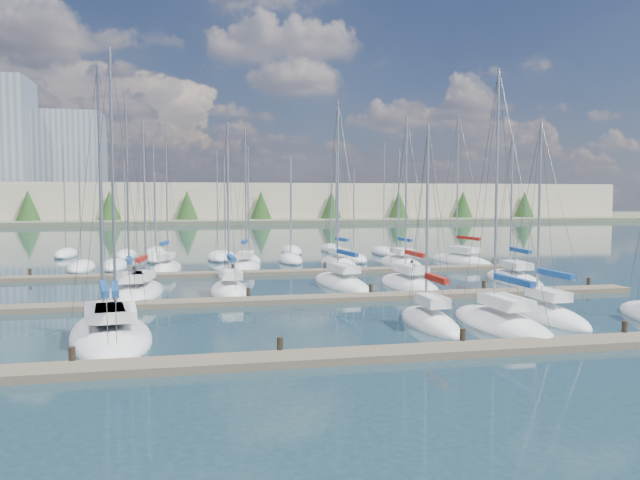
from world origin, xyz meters
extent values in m
plane|color=#213A43|center=(0.00, 60.00, 0.00)|extent=(400.00, 400.00, 0.00)
cube|color=#6B5E4C|center=(0.00, 2.00, 0.15)|extent=(44.00, 1.80, 0.35)
cylinder|color=#2D261C|center=(-12.00, 2.90, 0.30)|extent=(0.26, 0.26, 1.10)
cylinder|color=#2D261C|center=(-4.00, 2.90, 0.30)|extent=(0.26, 0.26, 1.10)
cylinder|color=#2D261C|center=(4.00, 2.90, 0.30)|extent=(0.26, 0.26, 1.10)
cylinder|color=#2D261C|center=(12.00, 2.90, 0.30)|extent=(0.26, 0.26, 1.10)
cube|color=#6B5E4C|center=(0.00, 16.00, 0.15)|extent=(44.00, 1.80, 0.35)
cylinder|color=#2D261C|center=(-12.00, 16.90, 0.30)|extent=(0.26, 0.26, 1.10)
cylinder|color=#2D261C|center=(-4.00, 16.90, 0.30)|extent=(0.26, 0.26, 1.10)
cylinder|color=#2D261C|center=(4.00, 16.90, 0.30)|extent=(0.26, 0.26, 1.10)
cylinder|color=#2D261C|center=(12.00, 16.90, 0.30)|extent=(0.26, 0.26, 1.10)
cylinder|color=#2D261C|center=(20.00, 16.90, 0.30)|extent=(0.26, 0.26, 1.10)
cube|color=#6B5E4C|center=(0.00, 30.00, 0.15)|extent=(44.00, 1.80, 0.35)
cylinder|color=#2D261C|center=(-20.00, 30.90, 0.30)|extent=(0.26, 0.26, 1.10)
cylinder|color=#2D261C|center=(-12.00, 30.90, 0.30)|extent=(0.26, 0.26, 1.10)
cylinder|color=#2D261C|center=(-4.00, 30.90, 0.30)|extent=(0.26, 0.26, 1.10)
cylinder|color=#2D261C|center=(4.00, 30.90, 0.30)|extent=(0.26, 0.26, 1.10)
cylinder|color=#2D261C|center=(12.00, 30.90, 0.30)|extent=(0.26, 0.26, 1.10)
cylinder|color=#2D261C|center=(20.00, 30.90, 0.30)|extent=(0.26, 0.26, 1.10)
ellipsoid|color=white|center=(-4.92, 20.23, 0.05)|extent=(2.83, 7.27, 1.60)
cube|color=maroon|center=(-4.92, 20.23, 0.05)|extent=(1.46, 3.49, 0.12)
cube|color=silver|center=(-4.91, 19.87, 1.35)|extent=(1.49, 2.57, 0.50)
cylinder|color=#9EA0A5|center=(-4.95, 20.80, 6.30)|extent=(0.14, 0.14, 10.41)
cylinder|color=#9EA0A5|center=(-4.88, 19.30, 2.40)|extent=(0.24, 3.01, 0.10)
cube|color=navy|center=(-4.88, 19.30, 2.52)|extent=(0.43, 2.78, 0.30)
ellipsoid|color=white|center=(-9.56, 34.68, 0.05)|extent=(3.34, 7.61, 1.60)
cube|color=black|center=(-9.56, 34.68, 0.05)|extent=(1.69, 3.67, 0.12)
cube|color=silver|center=(-9.62, 34.32, 1.35)|extent=(1.61, 2.73, 0.50)
cylinder|color=#9EA0A5|center=(-9.47, 35.26, 6.89)|extent=(0.14, 0.14, 11.57)
cylinder|color=#9EA0A5|center=(-9.71, 33.74, 2.40)|extent=(0.58, 3.07, 0.10)
cube|color=navy|center=(-9.71, 33.74, 2.52)|extent=(0.74, 2.85, 0.30)
ellipsoid|color=white|center=(12.29, 34.80, 0.05)|extent=(3.15, 8.28, 1.60)
cube|color=silver|center=(12.31, 34.40, 1.35)|extent=(1.68, 2.92, 0.50)
cylinder|color=#9EA0A5|center=(12.27, 35.46, 6.14)|extent=(0.14, 0.14, 10.07)
cylinder|color=#9EA0A5|center=(12.33, 33.74, 2.40)|extent=(0.21, 3.44, 0.10)
cube|color=navy|center=(12.33, 33.74, 2.52)|extent=(0.40, 3.17, 0.30)
ellipsoid|color=white|center=(18.91, 35.66, 0.05)|extent=(4.39, 9.95, 1.60)
cube|color=black|center=(18.91, 35.66, 0.05)|extent=(2.22, 4.79, 0.12)
cube|color=silver|center=(18.99, 35.19, 1.35)|extent=(2.09, 3.58, 0.50)
cylinder|color=#9EA0A5|center=(18.78, 36.42, 7.91)|extent=(0.14, 0.14, 13.62)
cylinder|color=#9EA0A5|center=(19.12, 34.43, 2.40)|extent=(0.78, 4.00, 0.10)
cube|color=maroon|center=(19.12, 34.43, 2.52)|extent=(0.92, 3.71, 0.30)
ellipsoid|color=white|center=(3.36, 22.41, 0.05)|extent=(3.67, 9.76, 1.60)
cube|color=silver|center=(3.42, 21.94, 1.35)|extent=(1.80, 3.48, 0.50)
cylinder|color=#9EA0A5|center=(3.28, 23.17, 7.33)|extent=(0.14, 0.14, 12.47)
cylinder|color=#9EA0A5|center=(3.51, 21.18, 2.40)|extent=(0.56, 3.98, 0.10)
cube|color=navy|center=(3.51, 21.18, 2.52)|extent=(0.72, 3.69, 0.30)
ellipsoid|color=white|center=(-10.53, 20.79, 0.05)|extent=(2.92, 7.62, 1.60)
cube|color=silver|center=(-10.57, 20.43, 1.35)|extent=(1.44, 2.71, 0.50)
cylinder|color=#9EA0A5|center=(-10.46, 21.38, 6.36)|extent=(0.14, 0.14, 10.53)
cylinder|color=#9EA0A5|center=(-10.63, 19.83, 2.40)|extent=(0.45, 3.11, 0.10)
cube|color=maroon|center=(-10.63, 19.83, 2.52)|extent=(0.62, 2.89, 0.30)
ellipsoid|color=white|center=(-11.47, 7.97, 0.05)|extent=(4.60, 10.31, 1.60)
cube|color=black|center=(-11.47, 7.97, 0.05)|extent=(2.33, 4.97, 0.12)
cube|color=silver|center=(-11.39, 7.48, 1.35)|extent=(2.22, 3.71, 0.50)
cylinder|color=#9EA0A5|center=(-11.59, 8.75, 6.92)|extent=(0.14, 0.14, 11.64)
cylinder|color=#9EA0A5|center=(-11.27, 6.69, 2.40)|extent=(0.75, 4.14, 0.10)
cube|color=navy|center=(-11.27, 6.69, 2.52)|extent=(0.90, 3.85, 0.30)
ellipsoid|color=white|center=(-2.57, 34.68, 0.05)|extent=(3.92, 7.46, 1.60)
cube|color=silver|center=(-2.64, 34.34, 1.35)|extent=(1.88, 2.71, 0.50)
cylinder|color=#9EA0A5|center=(-2.46, 35.24, 6.89)|extent=(0.14, 0.14, 11.59)
cylinder|color=#9EA0A5|center=(-2.75, 33.78, 2.40)|extent=(0.68, 2.94, 0.10)
cube|color=navy|center=(-2.75, 33.78, 2.52)|extent=(0.83, 2.75, 0.30)
ellipsoid|color=white|center=(11.17, 8.27, 0.05)|extent=(2.35, 7.83, 1.60)
cube|color=black|center=(11.17, 8.27, 0.05)|extent=(1.21, 3.76, 0.12)
cube|color=silver|center=(11.18, 7.89, 1.35)|extent=(1.26, 2.75, 0.50)
cylinder|color=#9EA0A5|center=(11.16, 8.90, 5.86)|extent=(0.14, 0.14, 9.52)
cylinder|color=#9EA0A5|center=(11.19, 7.26, 2.40)|extent=(0.17, 3.27, 0.10)
cube|color=navy|center=(11.19, 7.26, 2.52)|extent=(0.36, 3.01, 0.30)
ellipsoid|color=white|center=(16.89, 21.71, 0.05)|extent=(3.55, 8.94, 1.60)
cube|color=silver|center=(16.84, 21.28, 1.35)|extent=(1.78, 3.18, 0.50)
cylinder|color=#9EA0A5|center=(16.96, 22.41, 6.25)|extent=(0.14, 0.14, 10.30)
cylinder|color=#9EA0A5|center=(16.77, 20.59, 2.40)|extent=(0.47, 3.65, 0.10)
cube|color=navy|center=(16.77, 20.59, 2.52)|extent=(0.63, 3.38, 0.30)
ellipsoid|color=white|center=(-10.90, 7.53, 0.05)|extent=(4.13, 8.80, 1.60)
cube|color=silver|center=(-10.85, 7.10, 1.35)|extent=(2.08, 3.15, 0.50)
cylinder|color=#9EA0A5|center=(-10.98, 8.20, 7.21)|extent=(0.14, 0.14, 12.22)
cylinder|color=#9EA0A5|center=(-10.77, 6.43, 2.40)|extent=(0.51, 3.55, 0.10)
cube|color=navy|center=(-10.77, 6.43, 2.52)|extent=(0.68, 3.29, 0.30)
ellipsoid|color=white|center=(6.37, 35.84, 0.05)|extent=(3.35, 7.21, 1.60)
cube|color=maroon|center=(6.37, 35.84, 0.05)|extent=(1.70, 3.48, 0.12)
cube|color=silver|center=(6.42, 35.50, 1.35)|extent=(1.63, 2.59, 0.50)
cylinder|color=#9EA0A5|center=(6.29, 36.39, 6.19)|extent=(0.14, 0.14, 10.18)
cylinder|color=#9EA0A5|center=(6.51, 34.95, 2.40)|extent=(0.54, 2.89, 0.10)
cube|color=navy|center=(6.51, 34.95, 2.52)|extent=(0.71, 2.70, 0.30)
ellipsoid|color=white|center=(7.74, 6.53, 0.05)|extent=(3.01, 8.72, 1.60)
cube|color=silver|center=(7.75, 6.10, 1.35)|extent=(1.61, 3.07, 0.50)
cylinder|color=#9EA0A5|center=(7.72, 7.22, 7.03)|extent=(0.14, 0.14, 11.86)
cylinder|color=#9EA0A5|center=(7.77, 5.40, 2.40)|extent=(0.19, 3.64, 0.10)
cube|color=navy|center=(7.77, 5.40, 2.52)|extent=(0.39, 3.35, 0.30)
ellipsoid|color=white|center=(8.03, 20.78, 0.05)|extent=(3.16, 8.78, 1.60)
cube|color=black|center=(8.03, 20.78, 0.05)|extent=(1.63, 4.22, 0.12)
cube|color=silver|center=(8.05, 20.35, 1.35)|extent=(1.67, 3.09, 0.50)
cylinder|color=#9EA0A5|center=(8.01, 21.48, 6.73)|extent=(0.14, 0.14, 11.25)
cylinder|color=#9EA0A5|center=(8.08, 19.66, 2.40)|extent=(0.24, 3.65, 0.10)
cube|color=maroon|center=(8.08, 19.66, 2.52)|extent=(0.43, 3.36, 0.30)
ellipsoid|color=white|center=(4.36, 7.57, 0.05)|extent=(2.01, 6.43, 1.60)
cube|color=maroon|center=(4.36, 7.57, 0.05)|extent=(1.04, 3.09, 0.12)
cube|color=silver|center=(4.36, 7.25, 1.35)|extent=(1.10, 2.25, 0.50)
cylinder|color=#9EA0A5|center=(4.36, 8.09, 5.65)|extent=(0.14, 0.14, 9.09)
cylinder|color=#9EA0A5|center=(4.36, 6.74, 2.40)|extent=(0.10, 2.70, 0.10)
cube|color=maroon|center=(4.36, 6.74, 2.52)|extent=(0.30, 2.48, 0.30)
ellipsoid|color=white|center=(-11.43, 20.10, 0.05)|extent=(3.83, 8.30, 1.60)
cube|color=black|center=(-11.43, 20.10, 0.05)|extent=(1.96, 4.00, 0.12)
cube|color=silver|center=(-11.39, 19.70, 1.35)|extent=(1.95, 2.96, 0.50)
cylinder|color=#9EA0A5|center=(-11.49, 20.74, 6.93)|extent=(0.14, 0.14, 11.66)
cylinder|color=#9EA0A5|center=(-11.33, 19.06, 2.40)|extent=(0.42, 3.37, 0.10)
cube|color=navy|center=(-11.33, 19.06, 2.52)|extent=(0.60, 3.12, 0.30)
cylinder|color=#9EA0A5|center=(-20.75, 49.89, 6.50)|extent=(0.12, 0.12, 11.20)
ellipsoid|color=white|center=(-20.75, 49.89, 0.25)|extent=(2.20, 6.40, 1.40)
cylinder|color=#9EA0A5|center=(-3.94, 43.45, 5.97)|extent=(0.12, 0.12, 10.14)
ellipsoid|color=white|center=(-3.94, 43.45, 0.25)|extent=(2.20, 6.40, 1.40)
cylinder|color=#9EA0A5|center=(-4.68, 43.24, 6.14)|extent=(0.12, 0.12, 10.49)
ellipsoid|color=white|center=(-4.68, 43.24, 0.25)|extent=(2.20, 6.40, 1.40)
cylinder|color=#9EA0A5|center=(9.07, 50.53, 5.93)|extent=(0.12, 0.12, 10.06)
ellipsoid|color=white|center=(9.07, 50.53, 0.25)|extent=(2.20, 6.40, 1.40)
cylinder|color=#9EA0A5|center=(-14.23, 47.33, 5.60)|extent=(0.12, 0.12, 9.39)
ellipsoid|color=white|center=(-14.23, 47.33, 0.25)|extent=(2.20, 6.40, 1.40)
cylinder|color=#9EA0A5|center=(-16.97, 36.19, 5.83)|extent=(0.12, 0.12, 9.85)
ellipsoid|color=white|center=(-16.97, 36.19, 0.25)|extent=(2.20, 6.40, 1.40)
cylinder|color=#9EA0A5|center=(-14.23, 36.83, 5.55)|extent=(0.12, 0.12, 9.30)
ellipsoid|color=white|center=(-14.23, 36.83, 0.25)|extent=(2.20, 6.40, 1.40)
cylinder|color=#9EA0A5|center=(13.97, 45.41, 6.74)|extent=(0.12, 0.12, 11.68)
ellipsoid|color=white|center=(13.97, 45.41, 0.25)|extent=(2.20, 6.40, 1.40)
cylinder|color=#9EA0A5|center=(2.31, 39.32, 5.78)|extent=(0.12, 0.12, 9.76)
ellipsoid|color=white|center=(2.31, 39.32, 0.25)|extent=(2.20, 6.40, 1.40)
cylinder|color=#9EA0A5|center=(-11.34, 49.91, 6.87)|extent=(0.12, 0.12, 11.95)
ellipsoid|color=white|center=(-11.34, 49.91, 0.25)|extent=(2.20, 6.40, 1.40)
cylinder|color=#9EA0A5|center=(8.76, 39.06, 5.13)|extent=(0.12, 0.12, 8.46)
ellipsoid|color=white|center=(8.76, 39.06, 0.25)|extent=(2.20, 6.40, 1.40)
cylinder|color=#9EA0A5|center=(-10.91, 43.47, 4.96)|extent=(0.12, 0.12, 8.12)
ellipsoid|color=white|center=(-10.91, 43.47, 0.25)|extent=(2.20, 6.40, 1.40)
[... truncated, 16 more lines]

